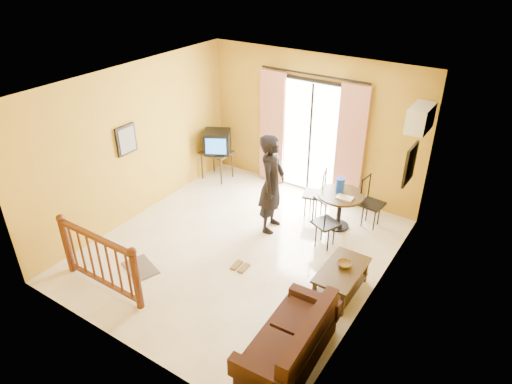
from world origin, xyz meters
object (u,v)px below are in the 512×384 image
Objects in this scene: coffee_table at (341,277)px; standing_person at (272,184)px; sofa at (292,343)px; dining_table at (340,201)px; television at (217,142)px.

coffee_table is 2.07m from standing_person.
sofa is at bearing -155.25° from standing_person.
dining_table is at bearing 115.23° from coffee_table.
television is at bearing 152.53° from coffee_table.
dining_table is at bearing -36.18° from television.
sofa is 0.87× the size of standing_person.
television is 0.71× the size of coffee_table.
sofa is (-0.00, -1.47, -0.01)m from coffee_table.
coffee_table is at bearing -57.26° from television.
television is 0.44× the size of sofa.
standing_person reaches higher than coffee_table.
television is 2.22m from standing_person.
sofa reaches higher than dining_table.
dining_table is 1.79m from coffee_table.
television is 0.39× the size of standing_person.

